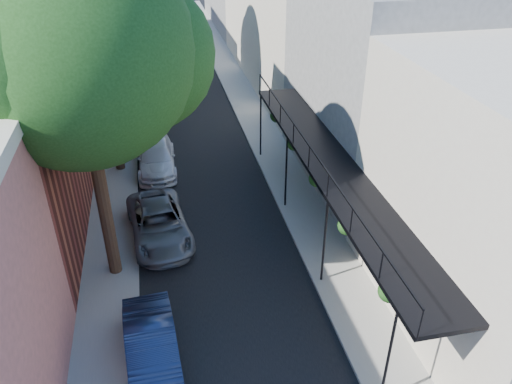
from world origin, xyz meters
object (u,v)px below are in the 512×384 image
oak_mid (107,22)px  parked_car_c (159,224)px  oak_near (93,53)px  parked_car_b (152,349)px  parked_car_e (144,125)px  parked_car_d (156,157)px  parked_car_f (157,98)px

oak_mid → parked_car_c: 9.11m
oak_near → parked_car_c: bearing=52.4°
oak_near → oak_mid: size_ratio=1.12×
parked_car_b → oak_near: bearing=95.2°
parked_car_c → parked_car_e: (-0.40, 10.14, -0.06)m
parked_car_e → parked_car_b: bearing=-84.2°
parked_car_c → parked_car_e: size_ratio=1.36×
parked_car_d → oak_mid: bearing=161.4°
parked_car_b → parked_car_e: parked_car_b is taller
oak_near → parked_car_f: size_ratio=2.79×
parked_car_c → parked_car_e: parked_car_c is taller
parked_car_b → parked_car_d: 12.23m
parked_car_b → parked_car_d: parked_car_b is taller
oak_near → oak_mid: (-0.05, 7.97, -0.82)m
oak_near → parked_car_b: (0.77, -4.73, -7.21)m
oak_near → parked_car_f: bearing=83.9°
oak_near → parked_car_e: oak_near is taller
oak_near → oak_mid: oak_near is taller
parked_car_e → oak_near: bearing=-88.1°
oak_mid → parked_car_d: oak_mid is taller
parked_car_c → oak_mid: bearing=95.3°
oak_near → oak_mid: bearing=90.4°
parked_car_e → parked_car_f: size_ratio=0.85×
parked_car_b → parked_car_f: parked_car_f is taller
parked_car_c → parked_car_e: bearing=86.1°
parked_car_b → parked_car_d: (0.59, 12.21, -0.02)m
oak_mid → parked_car_e: oak_mid is taller
parked_car_d → parked_car_f: parked_car_f is taller
oak_near → parked_car_b: bearing=-80.8°
oak_mid → parked_car_b: bearing=-86.3°
oak_near → parked_car_e: bearing=85.9°
oak_mid → oak_near: bearing=-89.6°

